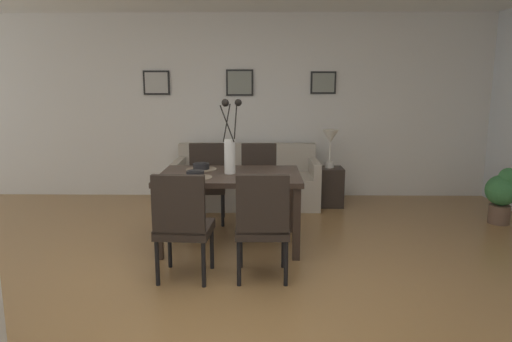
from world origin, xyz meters
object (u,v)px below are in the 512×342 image
Objects in this scene: bowl_near_left at (195,173)px; table_lamp at (330,140)px; dining_table at (230,182)px; dining_chair_near_right at (207,179)px; dining_chair_far_right at (259,179)px; dining_chair_near_left at (182,221)px; potted_plant at (502,193)px; framed_picture_right at (323,83)px; bowl_near_right at (201,166)px; dining_chair_far_left at (262,221)px; centerpiece_vase at (230,145)px; side_table at (329,187)px; framed_picture_center at (240,83)px; framed_picture_left at (157,83)px; sofa at (247,184)px.

table_lamp reaches higher than bowl_near_left.
table_lamp is (1.22, 1.56, 0.24)m from dining_table.
dining_chair_far_right is (0.63, -0.01, 0.00)m from dining_chair_near_right.
potted_plant is (3.46, 1.65, -0.14)m from dining_chair_near_left.
potted_plant is at bearing -22.74° from table_lamp.
bowl_near_right is at bearing -128.22° from framed_picture_right.
dining_chair_far_left is 1.06m from centerpiece_vase.
dining_chair_near_left reaches higher than bowl_near_right.
bowl_near_left is 2.90m from framed_picture_right.
bowl_near_right is (0.00, 0.42, 0.00)m from bowl_near_left.
centerpiece_vase is at bearing -166.32° from potted_plant.
dining_chair_far_left is 1.72m from dining_chair_far_right.
dining_chair_near_right is (-0.01, 1.75, 0.00)m from dining_chair_near_left.
framed_picture_right is (1.50, 1.90, 0.86)m from bowl_near_right.
side_table is 1.49m from framed_picture_right.
dining_chair_far_right is 2.39× the size of framed_picture_center.
dining_chair_far_right is at bearing 46.83° from bowl_near_right.
dining_chair_near_left is 1.00× the size of dining_chair_near_right.
potted_plant is (3.44, 0.55, -0.41)m from bowl_near_right.
framed_picture_center is (1.18, -0.00, 0.00)m from framed_picture_left.
table_lamp reaches higher than dining_chair_near_left.
dining_chair_near_left is at bearing -122.38° from table_lamp.
bowl_near_right is 2.26m from framed_picture_left.
dining_chair_far_right is at bearing -142.94° from table_lamp.
centerpiece_vase is (-0.32, 0.87, 0.51)m from dining_chair_far_left.
framed_picture_right is at bearing 94.04° from side_table.
sofa is 3.77× the size of table_lamp.
dining_table is 0.91m from dining_chair_far_right.
dining_table is 1.90× the size of centerpiece_vase.
dining_chair_far_left is 2.60m from side_table.
framed_picture_right is (1.51, 3.00, 1.13)m from dining_chair_near_left.
framed_picture_right is (-0.04, 0.55, 1.38)m from side_table.
framed_picture_center reaches higher than dining_chair_far_right.
framed_picture_left is at bearing 119.23° from dining_table.
side_table is at bearing 57.62° from dining_chair_near_left.
dining_table is at bearing 110.43° from dining_chair_far_left.
table_lamp reaches higher than potted_plant.
dining_chair_near_right is 0.63m from dining_chair_far_right.
bowl_near_left is 1.00× the size of bowl_near_right.
framed_picture_left is 0.97× the size of framed_picture_center.
framed_picture_right is at bearing 51.78° from bowl_near_right.
dining_chair_near_left is 5.41× the size of bowl_near_right.
bowl_near_right is at bearing -170.92° from potted_plant.
bowl_near_left is 0.09× the size of sofa.
bowl_near_right is 2.57m from framed_picture_right.
dining_chair_far_left is 5.41× the size of bowl_near_right.
dining_chair_near_right is 1.25× the size of centerpiece_vase.
framed_picture_right is at bearing 73.94° from dining_chair_far_left.
dining_chair_near_left reaches higher than dining_table.
framed_picture_center is at bearing 90.02° from centerpiece_vase.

